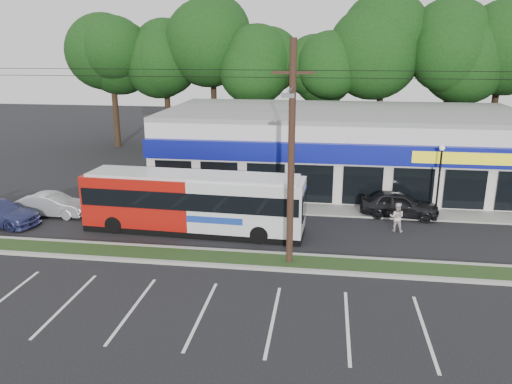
{
  "coord_description": "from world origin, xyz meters",
  "views": [
    {
      "loc": [
        4.48,
        -20.18,
        9.68
      ],
      "look_at": [
        0.88,
        5.0,
        2.19
      ],
      "focal_mm": 35.0,
      "sensor_mm": 36.0,
      "label": 1
    }
  ],
  "objects_px": {
    "utility_pole": "(287,149)",
    "lamp_post": "(440,173)",
    "car_silver": "(53,205)",
    "pedestrian_b": "(397,217)",
    "metrobus": "(194,201)",
    "car_dark": "(399,204)",
    "pedestrian_a": "(284,207)"
  },
  "relations": [
    {
      "from": "pedestrian_a",
      "to": "car_dark",
      "type": "bearing_deg",
      "value": 179.24
    },
    {
      "from": "car_silver",
      "to": "pedestrian_b",
      "type": "relative_size",
      "value": 2.55
    },
    {
      "from": "car_dark",
      "to": "car_silver",
      "type": "height_order",
      "value": "car_dark"
    },
    {
      "from": "utility_pole",
      "to": "car_dark",
      "type": "bearing_deg",
      "value": 51.45
    },
    {
      "from": "utility_pole",
      "to": "pedestrian_a",
      "type": "distance_m",
      "value": 6.99
    },
    {
      "from": "car_silver",
      "to": "pedestrian_b",
      "type": "bearing_deg",
      "value": -88.99
    },
    {
      "from": "pedestrian_b",
      "to": "metrobus",
      "type": "bearing_deg",
      "value": 20.42
    },
    {
      "from": "utility_pole",
      "to": "lamp_post",
      "type": "bearing_deg",
      "value": 43.95
    },
    {
      "from": "lamp_post",
      "to": "pedestrian_b",
      "type": "relative_size",
      "value": 2.66
    },
    {
      "from": "utility_pole",
      "to": "car_silver",
      "type": "distance_m",
      "value": 15.71
    },
    {
      "from": "metrobus",
      "to": "pedestrian_b",
      "type": "relative_size",
      "value": 7.48
    },
    {
      "from": "metrobus",
      "to": "pedestrian_a",
      "type": "bearing_deg",
      "value": 23.6
    },
    {
      "from": "utility_pole",
      "to": "pedestrian_b",
      "type": "xyz_separation_m",
      "value": [
        5.58,
        5.07,
        -4.61
      ]
    },
    {
      "from": "lamp_post",
      "to": "pedestrian_a",
      "type": "distance_m",
      "value": 9.25
    },
    {
      "from": "pedestrian_a",
      "to": "pedestrian_b",
      "type": "height_order",
      "value": "pedestrian_a"
    },
    {
      "from": "metrobus",
      "to": "car_silver",
      "type": "xyz_separation_m",
      "value": [
        -8.92,
        1.28,
        -1.02
      ]
    },
    {
      "from": "car_dark",
      "to": "pedestrian_b",
      "type": "bearing_deg",
      "value": 176.03
    },
    {
      "from": "metrobus",
      "to": "pedestrian_a",
      "type": "relative_size",
      "value": 6.09
    },
    {
      "from": "utility_pole",
      "to": "lamp_post",
      "type": "height_order",
      "value": "utility_pole"
    },
    {
      "from": "pedestrian_b",
      "to": "pedestrian_a",
      "type": "bearing_deg",
      "value": 9.74
    },
    {
      "from": "car_dark",
      "to": "pedestrian_a",
      "type": "xyz_separation_m",
      "value": [
        -6.61,
        -2.2,
        0.22
      ]
    },
    {
      "from": "utility_pole",
      "to": "pedestrian_b",
      "type": "height_order",
      "value": "utility_pole"
    },
    {
      "from": "utility_pole",
      "to": "metrobus",
      "type": "distance_m",
      "value": 7.36
    },
    {
      "from": "utility_pole",
      "to": "lamp_post",
      "type": "distance_m",
      "value": 11.67
    },
    {
      "from": "metrobus",
      "to": "car_dark",
      "type": "height_order",
      "value": "metrobus"
    },
    {
      "from": "pedestrian_a",
      "to": "pedestrian_b",
      "type": "bearing_deg",
      "value": 158.04
    },
    {
      "from": "pedestrian_b",
      "to": "car_silver",
      "type": "bearing_deg",
      "value": 13.17
    },
    {
      "from": "car_silver",
      "to": "lamp_post",
      "type": "bearing_deg",
      "value": -81.93
    },
    {
      "from": "utility_pole",
      "to": "car_silver",
      "type": "bearing_deg",
      "value": 161.1
    },
    {
      "from": "car_silver",
      "to": "pedestrian_a",
      "type": "height_order",
      "value": "pedestrian_a"
    },
    {
      "from": "car_silver",
      "to": "pedestrian_b",
      "type": "xyz_separation_m",
      "value": [
        19.74,
        0.22,
        0.13
      ]
    },
    {
      "from": "utility_pole",
      "to": "pedestrian_a",
      "type": "relative_size",
      "value": 25.46
    }
  ]
}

